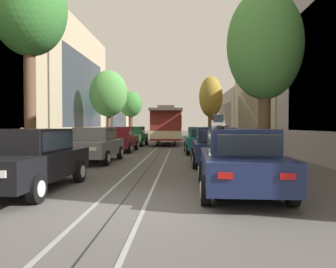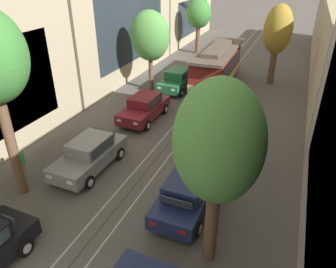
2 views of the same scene
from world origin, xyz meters
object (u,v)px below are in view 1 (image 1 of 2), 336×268
object	(u,v)px
street_tree_kerb_right_second	(211,98)
street_tree_kerb_left_second	(108,94)
street_tree_kerb_left_near	(29,11)
parked_car_green_fourth_left	(134,136)
parked_car_grey_second_left	(95,144)
parked_car_navy_second_right	(215,146)
parked_car_maroon_mid_left	(120,139)
parked_car_teal_mid_right	(201,140)
cable_car_trolley	(167,126)
motorcycle_with_rider	(219,154)
parked_car_navy_near_right	(240,161)
pedestrian_on_left_pavement	(22,145)
parked_car_black_near_left	(28,159)
street_tree_kerb_right_near	(265,47)
street_tree_kerb_left_mid	(131,105)

from	to	relation	value
street_tree_kerb_right_second	street_tree_kerb_left_second	bearing A→B (deg)	-148.64
street_tree_kerb_left_near	parked_car_green_fourth_left	bearing A→B (deg)	83.10
parked_car_green_fourth_left	street_tree_kerb_left_second	size ratio (longest dim) A/B	0.73
parked_car_grey_second_left	parked_car_navy_second_right	xyz separation A→B (m)	(5.38, -0.94, 0.00)
parked_car_maroon_mid_left	parked_car_teal_mid_right	bearing A→B (deg)	-13.73
parked_car_navy_second_right	parked_car_maroon_mid_left	bearing A→B (deg)	127.40
parked_car_teal_mid_right	parked_car_maroon_mid_left	bearing A→B (deg)	166.27
cable_car_trolley	street_tree_kerb_left_second	bearing A→B (deg)	-148.33
parked_car_teal_mid_right	parked_car_navy_second_right	bearing A→B (deg)	-87.81
motorcycle_with_rider	parked_car_navy_near_right	bearing A→B (deg)	38.09
parked_car_grey_second_left	pedestrian_on_left_pavement	distance (m)	3.12
parked_car_black_near_left	pedestrian_on_left_pavement	xyz separation A→B (m)	(-2.52, 4.77, 0.09)
street_tree_kerb_left_near	street_tree_kerb_right_second	world-z (taller)	street_tree_kerb_left_near
street_tree_kerb_right_near	cable_car_trolley	distance (m)	17.63
street_tree_kerb_left_mid	motorcycle_with_rider	bearing A→B (deg)	-77.58
motorcycle_with_rider	parked_car_grey_second_left	bearing A→B (deg)	123.65
street_tree_kerb_left_second	street_tree_kerb_right_second	size ratio (longest dim) A/B	0.96
parked_car_black_near_left	cable_car_trolley	bearing A→B (deg)	82.67
street_tree_kerb_right_second	street_tree_kerb_right_near	bearing A→B (deg)	-89.48
parked_car_navy_near_right	street_tree_kerb_right_second	bearing A→B (deg)	86.66
street_tree_kerb_left_near	street_tree_kerb_right_near	distance (m)	8.79
parked_car_navy_second_right	street_tree_kerb_left_near	world-z (taller)	street_tree_kerb_left_near
parked_car_black_near_left	street_tree_kerb_left_near	size ratio (longest dim) A/B	0.56
street_tree_kerb_left_near	street_tree_kerb_right_second	size ratio (longest dim) A/B	1.25
street_tree_kerb_left_near	street_tree_kerb_right_near	world-z (taller)	street_tree_kerb_left_near
parked_car_teal_mid_right	parked_car_black_near_left	bearing A→B (deg)	-114.06
street_tree_kerb_left_second	motorcycle_with_rider	size ratio (longest dim) A/B	3.12
pedestrian_on_left_pavement	cable_car_trolley	bearing A→B (deg)	71.85
parked_car_green_fourth_left	parked_car_grey_second_left	bearing A→B (deg)	-90.17
parked_car_maroon_mid_left	street_tree_kerb_left_second	xyz separation A→B (m)	(-1.83, 4.98, 3.38)
street_tree_kerb_left_second	street_tree_kerb_left_mid	xyz separation A→B (m)	(-0.13, 12.45, -0.10)
pedestrian_on_left_pavement	parked_car_teal_mid_right	bearing A→B (deg)	41.27
parked_car_navy_near_right	motorcycle_with_rider	size ratio (longest dim) A/B	2.28
motorcycle_with_rider	parked_car_black_near_left	bearing A→B (deg)	173.00
parked_car_navy_near_right	parked_car_teal_mid_right	xyz separation A→B (m)	(-0.22, 11.63, 0.00)
parked_car_teal_mid_right	motorcycle_with_rider	distance (m)	12.08
parked_car_teal_mid_right	street_tree_kerb_right_second	bearing A→B (deg)	82.20
street_tree_kerb_left_near	motorcycle_with_rider	distance (m)	9.39
parked_car_maroon_mid_left	motorcycle_with_rider	bearing A→B (deg)	-70.12
parked_car_teal_mid_right	motorcycle_with_rider	xyz separation A→B (m)	(-0.34, -12.07, 0.21)
street_tree_kerb_left_second	cable_car_trolley	distance (m)	5.85
parked_car_maroon_mid_left	parked_car_black_near_left	bearing A→B (deg)	-89.84
street_tree_kerb_right_second	motorcycle_with_rider	xyz separation A→B (m)	(-1.91, -23.53, -3.24)
parked_car_teal_mid_right	cable_car_trolley	xyz separation A→B (m)	(-2.49, 9.02, 0.86)
parked_car_teal_mid_right	pedestrian_on_left_pavement	world-z (taller)	same
parked_car_teal_mid_right	street_tree_kerb_left_second	bearing A→B (deg)	138.24
parked_car_black_near_left	street_tree_kerb_left_near	xyz separation A→B (m)	(-1.78, 3.94, 5.16)
parked_car_black_near_left	parked_car_grey_second_left	size ratio (longest dim) A/B	1.00
pedestrian_on_left_pavement	street_tree_kerb_right_near	bearing A→B (deg)	-7.02
parked_car_maroon_mid_left	parked_car_teal_mid_right	xyz separation A→B (m)	(5.16, -1.26, 0.00)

